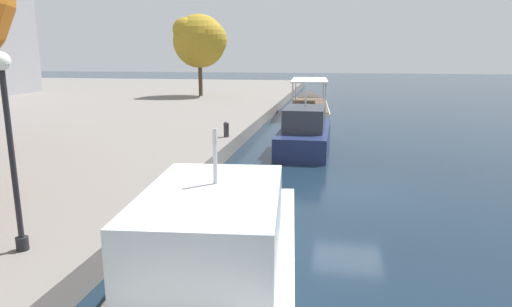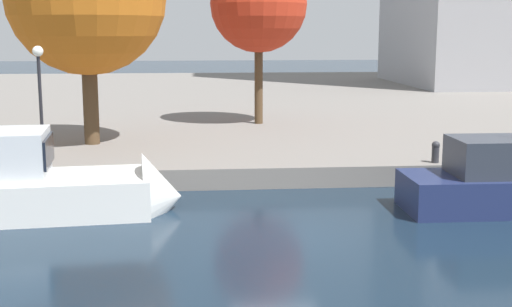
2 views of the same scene
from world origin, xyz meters
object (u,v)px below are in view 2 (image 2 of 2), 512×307
at_px(mooring_bollard_0, 436,151).
at_px(tree_3, 259,2).
at_px(motor_yacht_1, 25,191).
at_px(lamp_post, 40,93).

bearing_deg(mooring_bollard_0, tree_3, 116.22).
bearing_deg(motor_yacht_1, mooring_bollard_0, 8.08).
bearing_deg(mooring_bollard_0, motor_yacht_1, -166.61).
height_order(motor_yacht_1, tree_3, tree_3).
distance_m(motor_yacht_1, tree_3, 17.81).
bearing_deg(motor_yacht_1, lamp_post, 89.38).
relative_size(motor_yacht_1, mooring_bollard_0, 12.22).
height_order(lamp_post, tree_3, tree_3).
distance_m(mooring_bollard_0, lamp_post, 14.50).
height_order(motor_yacht_1, lamp_post, lamp_post).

